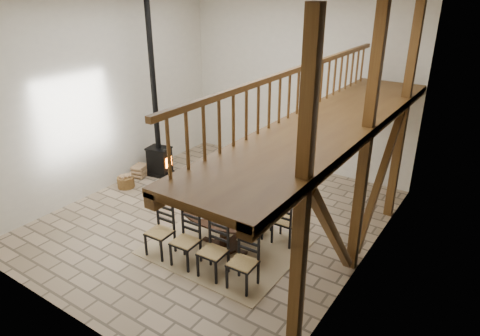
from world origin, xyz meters
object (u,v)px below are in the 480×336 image
Objects in this scene: dining_table at (224,231)px; wood_stove at (158,138)px; log_basket at (126,182)px; log_stack at (140,171)px.

wood_stove reaches higher than dining_table.
log_basket reaches higher than log_stack.
log_basket is (-3.97, 0.87, -0.24)m from dining_table.
wood_stove is 1.51m from log_basket.
log_stack is (-4.17, 1.60, -0.23)m from dining_table.
dining_table is 4.07m from log_basket.
log_basket is (-0.21, -1.14, -0.96)m from wood_stove.
dining_table is 5.55× the size of log_basket.
wood_stove is at bearing 149.66° from dining_table.
dining_table is at bearing -21.03° from log_stack.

